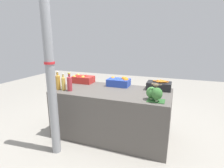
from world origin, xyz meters
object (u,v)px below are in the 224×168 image
object	(u,v)px
orange_crate	(120,82)
juice_bottle_ruby	(70,83)
broccoli_pile	(154,94)
apple_crate	(82,79)
carrot_crate	(159,86)
juice_bottle_amber	(58,82)
sparrow_bird	(156,85)
support_pole	(50,72)
juice_bottle_golden	(63,83)

from	to	relation	value
orange_crate	juice_bottle_ruby	world-z (taller)	juice_bottle_ruby
juice_bottle_ruby	broccoli_pile	bearing A→B (deg)	-0.45
apple_crate	orange_crate	world-z (taller)	orange_crate
carrot_crate	juice_bottle_amber	world-z (taller)	juice_bottle_amber
carrot_crate	juice_bottle_ruby	distance (m)	1.40
juice_bottle_amber	sparrow_bird	distance (m)	1.50
apple_crate	juice_bottle_amber	world-z (taller)	juice_bottle_amber
support_pole	carrot_crate	xyz separation A→B (m)	(1.25, 1.00, -0.31)
broccoli_pile	sparrow_bird	world-z (taller)	sparrow_bird
support_pole	sparrow_bird	xyz separation A→B (m)	(1.25, 0.43, -0.16)
support_pole	juice_bottle_ruby	distance (m)	0.52
juice_bottle_ruby	apple_crate	bearing A→B (deg)	99.96
orange_crate	carrot_crate	world-z (taller)	orange_crate
juice_bottle_ruby	juice_bottle_golden	bearing A→B (deg)	180.00
juice_bottle_ruby	support_pole	bearing A→B (deg)	-85.39
orange_crate	juice_bottle_golden	size ratio (longest dim) A/B	1.39
carrot_crate	juice_bottle_golden	xyz separation A→B (m)	(-1.39, -0.55, 0.05)
support_pole	carrot_crate	world-z (taller)	support_pole
orange_crate	broccoli_pile	distance (m)	0.86
support_pole	broccoli_pile	world-z (taller)	support_pole
broccoli_pile	sparrow_bird	xyz separation A→B (m)	(0.02, -0.01, 0.12)
apple_crate	juice_bottle_golden	xyz separation A→B (m)	(-0.01, -0.55, 0.04)
carrot_crate	juice_bottle_golden	distance (m)	1.50
orange_crate	carrot_crate	size ratio (longest dim) A/B	1.00
apple_crate	juice_bottle_amber	xyz separation A→B (m)	(-0.12, -0.55, 0.05)
apple_crate	orange_crate	bearing A→B (deg)	0.74
carrot_crate	broccoli_pile	xyz separation A→B (m)	(-0.01, -0.56, 0.03)
carrot_crate	juice_bottle_ruby	world-z (taller)	juice_bottle_ruby
support_pole	carrot_crate	bearing A→B (deg)	38.83
apple_crate	broccoli_pile	world-z (taller)	broccoli_pile
support_pole	orange_crate	xyz separation A→B (m)	(0.59, 1.01, -0.30)
apple_crate	carrot_crate	distance (m)	1.38
carrot_crate	juice_bottle_golden	size ratio (longest dim) A/B	1.39
carrot_crate	broccoli_pile	size ratio (longest dim) A/B	1.50
carrot_crate	broccoli_pile	distance (m)	0.56
orange_crate	broccoli_pile	xyz separation A→B (m)	(0.65, -0.57, 0.02)
broccoli_pile	juice_bottle_golden	size ratio (longest dim) A/B	0.93
juice_bottle_ruby	sparrow_bird	xyz separation A→B (m)	(1.29, -0.02, 0.09)
support_pole	juice_bottle_golden	world-z (taller)	support_pole
apple_crate	sparrow_bird	size ratio (longest dim) A/B	2.71
orange_crate	juice_bottle_amber	size ratio (longest dim) A/B	1.26
carrot_crate	juice_bottle_amber	bearing A→B (deg)	-159.76
support_pole	broccoli_pile	size ratio (longest dim) A/B	9.22
carrot_crate	sparrow_bird	bearing A→B (deg)	-89.63
support_pole	juice_bottle_ruby	size ratio (longest dim) A/B	8.08
apple_crate	juice_bottle_ruby	size ratio (longest dim) A/B	1.31
orange_crate	sparrow_bird	bearing A→B (deg)	-41.20
juice_bottle_amber	sparrow_bird	world-z (taller)	juice_bottle_amber
sparrow_bird	juice_bottle_ruby	bearing A→B (deg)	-7.28
support_pole	sparrow_bird	size ratio (longest dim) A/B	16.65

